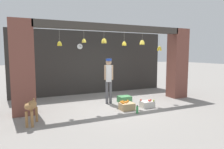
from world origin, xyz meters
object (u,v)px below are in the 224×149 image
dog (31,107)px  fruit_crate_apples (147,104)px  shopkeeper (109,77)px  produce_box_green (124,99)px  wall_clock (80,46)px  fruit_crate_oranges (127,106)px  water_bottle (137,110)px

dog → fruit_crate_apples: 3.92m
shopkeeper → produce_box_green: (0.65, -0.07, -0.91)m
shopkeeper → fruit_crate_apples: size_ratio=3.75×
shopkeeper → wall_clock: 2.52m
fruit_crate_apples → wall_clock: bearing=116.7°
fruit_crate_oranges → wall_clock: wall_clock is taller
fruit_crate_apples → produce_box_green: fruit_crate_apples is taller
wall_clock → produce_box_green: bearing=-61.7°
dog → produce_box_green: 3.70m
shopkeeper → water_bottle: 1.83m
shopkeeper → produce_box_green: size_ratio=3.56×
produce_box_green → water_bottle: (-0.31, -1.47, -0.00)m
shopkeeper → produce_box_green: 1.12m
fruit_crate_apples → produce_box_green: size_ratio=0.95×
fruit_crate_apples → wall_clock: wall_clock is taller
dog → water_bottle: 3.21m
fruit_crate_oranges → fruit_crate_apples: (0.84, -0.00, -0.01)m
water_bottle → wall_clock: (-0.88, 3.68, 2.13)m
wall_clock → water_bottle: bearing=-76.5°
shopkeeper → wall_clock: bearing=-58.8°
dog → fruit_crate_apples: dog is taller
shopkeeper → produce_box_green: bearing=-169.6°
dog → shopkeeper: (2.83, 1.28, 0.55)m
fruit_crate_oranges → fruit_crate_apples: fruit_crate_oranges is taller
produce_box_green → dog: bearing=-161.0°
fruit_crate_apples → wall_clock: size_ratio=1.72×
shopkeeper → fruit_crate_apples: shopkeeper is taller
fruit_crate_oranges → water_bottle: size_ratio=1.76×
dog → produce_box_green: dog is taller
fruit_crate_apples → water_bottle: fruit_crate_apples is taller
fruit_crate_oranges → water_bottle: 0.51m
shopkeeper → water_bottle: shopkeeper is taller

